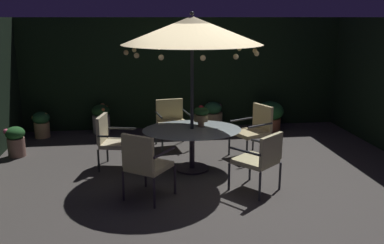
% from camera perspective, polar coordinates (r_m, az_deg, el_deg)
% --- Properties ---
extents(ground_plane, '(8.10, 7.04, 0.02)m').
position_cam_1_polar(ground_plane, '(6.96, 1.84, -7.62)').
color(ground_plane, '#44403C').
extents(hedge_backdrop_rear, '(8.10, 0.30, 2.59)m').
position_cam_1_polar(hedge_backdrop_rear, '(9.88, -1.21, 6.83)').
color(hedge_backdrop_rear, black).
rests_on(hedge_backdrop_rear, ground_plane).
extents(patio_dining_table, '(1.71, 1.34, 0.74)m').
position_cam_1_polar(patio_dining_table, '(7.07, 0.00, -1.91)').
color(patio_dining_table, '#322835').
rests_on(patio_dining_table, ground_plane).
extents(patio_umbrella, '(2.32, 2.32, 2.69)m').
position_cam_1_polar(patio_umbrella, '(6.79, 0.00, 12.60)').
color(patio_umbrella, '#2A2C33').
rests_on(patio_umbrella, ground_plane).
extents(centerpiece_planter, '(0.26, 0.26, 0.38)m').
position_cam_1_polar(centerpiece_planter, '(7.14, 1.23, 1.09)').
color(centerpiece_planter, tan).
rests_on(centerpiece_planter, patio_dining_table).
extents(patio_chair_north, '(0.80, 0.80, 1.02)m').
position_cam_1_polar(patio_chair_north, '(5.93, -6.58, -5.50)').
color(patio_chair_north, '#312833').
rests_on(patio_chair_north, ground_plane).
extents(patio_chair_northeast, '(0.82, 0.82, 0.93)m').
position_cam_1_polar(patio_chair_northeast, '(6.26, 9.53, -4.85)').
color(patio_chair_northeast, '#2A2B31').
rests_on(patio_chair_northeast, ground_plane).
extents(patio_chair_east, '(0.80, 0.77, 0.97)m').
position_cam_1_polar(patio_chair_east, '(7.90, 8.75, -0.75)').
color(patio_chair_east, '#2E3134').
rests_on(patio_chair_east, ground_plane).
extents(patio_chair_southeast, '(0.72, 0.72, 0.95)m').
position_cam_1_polar(patio_chair_southeast, '(8.40, -2.84, 0.39)').
color(patio_chair_southeast, '#2C3231').
rests_on(patio_chair_southeast, ground_plane).
extents(patio_chair_south, '(0.69, 0.68, 0.94)m').
position_cam_1_polar(patio_chair_south, '(7.34, -11.08, -2.21)').
color(patio_chair_south, '#2C2F2E').
rests_on(patio_chair_south, ground_plane).
extents(potted_plant_left_near, '(0.63, 0.63, 0.69)m').
position_cam_1_polar(potted_plant_left_near, '(9.78, 10.76, 0.99)').
color(potted_plant_left_near, '#B1603F').
rests_on(potted_plant_left_near, ground_plane).
extents(potted_plant_right_near, '(0.38, 0.38, 0.58)m').
position_cam_1_polar(potted_plant_right_near, '(9.64, -20.19, -0.19)').
color(potted_plant_right_near, tan).
rests_on(potted_plant_right_near, ground_plane).
extents(potted_plant_right_far, '(0.38, 0.36, 0.59)m').
position_cam_1_polar(potted_plant_right_far, '(8.50, -23.32, -2.34)').
color(potted_plant_right_far, '#876155').
rests_on(potted_plant_right_far, ground_plane).
extents(potted_plant_front_corner, '(0.46, 0.46, 0.64)m').
position_cam_1_polar(potted_plant_front_corner, '(9.81, 2.92, 0.91)').
color(potted_plant_front_corner, tan).
rests_on(potted_plant_front_corner, ground_plane).
extents(potted_plant_left_far, '(0.40, 0.40, 0.67)m').
position_cam_1_polar(potted_plant_left_far, '(9.63, -12.52, 0.54)').
color(potted_plant_left_far, beige).
rests_on(potted_plant_left_far, ground_plane).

